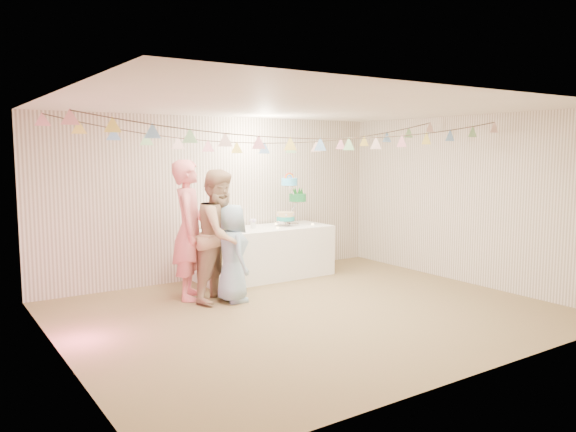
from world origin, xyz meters
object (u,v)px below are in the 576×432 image
person_adult_b (221,235)px  person_child (232,253)px  cake_stand (291,205)px  table (265,253)px  person_adult_a (190,230)px

person_adult_b → person_child: (0.09, -0.15, -0.24)m
cake_stand → person_child: bearing=-148.2°
cake_stand → person_adult_b: size_ratio=0.45×
person_adult_b → table: bearing=0.3°
table → cake_stand: bearing=5.2°
cake_stand → person_adult_a: bearing=-164.9°
cake_stand → person_adult_b: person_adult_b is taller
person_adult_a → person_adult_b: person_adult_a is taller
person_adult_a → person_child: size_ratio=1.45×
table → person_adult_b: person_adult_b is taller
table → cake_stand: 0.93m
person_adult_a → cake_stand: bearing=-44.9°
table → person_child: (-1.13, -0.99, 0.26)m
table → person_adult_b: (-1.22, -0.85, 0.49)m
person_adult_b → person_child: size_ratio=1.35×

